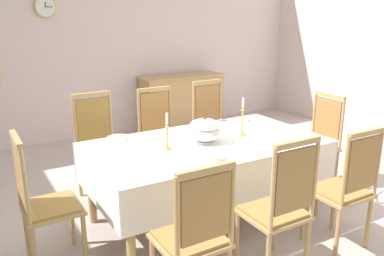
{
  "coord_description": "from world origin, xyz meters",
  "views": [
    {
      "loc": [
        -1.87,
        -2.98,
        1.91
      ],
      "look_at": [
        -0.18,
        -0.1,
        0.94
      ],
      "focal_mm": 37.33,
      "sensor_mm": 36.0,
      "label": 1
    }
  ],
  "objects_px": {
    "chair_south_b": "(280,206)",
    "bowl_far_right": "(118,138)",
    "chair_north_a": "(98,146)",
    "candlestick_west": "(167,135)",
    "bowl_near_left": "(241,120)",
    "spoon_primary": "(248,119)",
    "chair_head_east": "(318,140)",
    "chair_north_c": "(212,127)",
    "bowl_near_right": "(224,121)",
    "dining_table": "(207,150)",
    "sideboard": "(182,102)",
    "chair_head_west": "(42,200)",
    "soup_tureen": "(205,130)",
    "candlestick_east": "(243,120)",
    "chair_north_b": "(160,136)",
    "chair_south_c": "(346,186)",
    "chair_south_a": "(195,234)",
    "mounted_clock": "(45,7)",
    "spoon_secondary": "(230,121)",
    "bowl_far_left": "(212,157)"
  },
  "relations": [
    {
      "from": "bowl_near_right",
      "to": "sideboard",
      "type": "distance_m",
      "value": 2.61
    },
    {
      "from": "spoon_primary",
      "to": "candlestick_west",
      "type": "bearing_deg",
      "value": -156.35
    },
    {
      "from": "dining_table",
      "to": "bowl_near_right",
      "type": "xyz_separation_m",
      "value": [
        0.51,
        0.46,
        0.09
      ]
    },
    {
      "from": "chair_south_b",
      "to": "spoon_secondary",
      "type": "distance_m",
      "value": 1.61
    },
    {
      "from": "sideboard",
      "to": "spoon_secondary",
      "type": "bearing_deg",
      "value": 72.93
    },
    {
      "from": "chair_north_b",
      "to": "chair_south_c",
      "type": "bearing_deg",
      "value": 109.82
    },
    {
      "from": "chair_head_east",
      "to": "bowl_far_left",
      "type": "xyz_separation_m",
      "value": [
        -1.67,
        -0.41,
        0.25
      ]
    },
    {
      "from": "spoon_secondary",
      "to": "mounted_clock",
      "type": "relative_size",
      "value": 0.61
    },
    {
      "from": "chair_south_a",
      "to": "chair_north_a",
      "type": "distance_m",
      "value": 1.97
    },
    {
      "from": "sideboard",
      "to": "chair_head_east",
      "type": "bearing_deg",
      "value": 92.07
    },
    {
      "from": "spoon_secondary",
      "to": "mounted_clock",
      "type": "height_order",
      "value": "mounted_clock"
    },
    {
      "from": "chair_head_east",
      "to": "bowl_far_right",
      "type": "relative_size",
      "value": 5.41
    },
    {
      "from": "candlestick_west",
      "to": "bowl_near_left",
      "type": "distance_m",
      "value": 1.19
    },
    {
      "from": "chair_north_c",
      "to": "bowl_near_right",
      "type": "height_order",
      "value": "chair_north_c"
    },
    {
      "from": "chair_head_east",
      "to": "bowl_near_left",
      "type": "relative_size",
      "value": 6.1
    },
    {
      "from": "chair_head_west",
      "to": "mounted_clock",
      "type": "bearing_deg",
      "value": 166.24
    },
    {
      "from": "bowl_far_left",
      "to": "mounted_clock",
      "type": "relative_size",
      "value": 0.63
    },
    {
      "from": "chair_south_a",
      "to": "chair_south_b",
      "type": "distance_m",
      "value": 0.72
    },
    {
      "from": "chair_south_b",
      "to": "bowl_far_right",
      "type": "height_order",
      "value": "chair_south_b"
    },
    {
      "from": "chair_south_b",
      "to": "mounted_clock",
      "type": "height_order",
      "value": "mounted_clock"
    },
    {
      "from": "chair_south_a",
      "to": "sideboard",
      "type": "distance_m",
      "value": 4.41
    },
    {
      "from": "chair_north_c",
      "to": "bowl_far_left",
      "type": "xyz_separation_m",
      "value": [
        -0.92,
        -1.4,
        0.22
      ]
    },
    {
      "from": "bowl_far_left",
      "to": "sideboard",
      "type": "distance_m",
      "value": 3.68
    },
    {
      "from": "chair_south_b",
      "to": "bowl_near_left",
      "type": "distance_m",
      "value": 1.58
    },
    {
      "from": "bowl_far_right",
      "to": "spoon_primary",
      "type": "xyz_separation_m",
      "value": [
        1.5,
        -0.02,
        -0.02
      ]
    },
    {
      "from": "mounted_clock",
      "to": "chair_south_b",
      "type": "bearing_deg",
      "value": -80.51
    },
    {
      "from": "bowl_near_left",
      "to": "soup_tureen",
      "type": "bearing_deg",
      "value": -150.33
    },
    {
      "from": "chair_south_b",
      "to": "chair_head_east",
      "type": "relative_size",
      "value": 1.04
    },
    {
      "from": "chair_north_b",
      "to": "sideboard",
      "type": "bearing_deg",
      "value": -125.14
    },
    {
      "from": "sideboard",
      "to": "bowl_far_right",
      "type": "bearing_deg",
      "value": 50.24
    },
    {
      "from": "bowl_near_right",
      "to": "spoon_secondary",
      "type": "xyz_separation_m",
      "value": [
        0.1,
        0.03,
        -0.01
      ]
    },
    {
      "from": "chair_north_a",
      "to": "chair_south_b",
      "type": "relative_size",
      "value": 1.02
    },
    {
      "from": "chair_south_a",
      "to": "spoon_primary",
      "type": "bearing_deg",
      "value": 42.8
    },
    {
      "from": "chair_north_b",
      "to": "spoon_primary",
      "type": "relative_size",
      "value": 6.2
    },
    {
      "from": "chair_north_a",
      "to": "chair_south_b",
      "type": "distance_m",
      "value": 2.1
    },
    {
      "from": "chair_north_c",
      "to": "chair_north_a",
      "type": "bearing_deg",
      "value": 0.02
    },
    {
      "from": "chair_south_b",
      "to": "spoon_primary",
      "type": "bearing_deg",
      "value": 60.11
    },
    {
      "from": "spoon_primary",
      "to": "chair_north_b",
      "type": "bearing_deg",
      "value": 150.22
    },
    {
      "from": "chair_head_east",
      "to": "bowl_near_right",
      "type": "distance_m",
      "value": 1.08
    },
    {
      "from": "dining_table",
      "to": "sideboard",
      "type": "height_order",
      "value": "sideboard"
    },
    {
      "from": "chair_south_c",
      "to": "soup_tureen",
      "type": "xyz_separation_m",
      "value": [
        -0.74,
        0.98,
        0.34
      ]
    },
    {
      "from": "chair_south_c",
      "to": "chair_north_a",
      "type": "bearing_deg",
      "value": 125.91
    },
    {
      "from": "bowl_near_left",
      "to": "bowl_near_right",
      "type": "bearing_deg",
      "value": 165.19
    },
    {
      "from": "sideboard",
      "to": "mounted_clock",
      "type": "xyz_separation_m",
      "value": [
        -2.04,
        0.24,
        1.53
      ]
    },
    {
      "from": "chair_north_b",
      "to": "mounted_clock",
      "type": "height_order",
      "value": "mounted_clock"
    },
    {
      "from": "chair_south_b",
      "to": "spoon_primary",
      "type": "xyz_separation_m",
      "value": [
        0.82,
        1.43,
        0.21
      ]
    },
    {
      "from": "chair_head_west",
      "to": "soup_tureen",
      "type": "xyz_separation_m",
      "value": [
        1.44,
        -0.0,
        0.33
      ]
    },
    {
      "from": "chair_north_a",
      "to": "candlestick_east",
      "type": "relative_size",
      "value": 3.03
    },
    {
      "from": "chair_north_b",
      "to": "bowl_far_left",
      "type": "bearing_deg",
      "value": 81.49
    },
    {
      "from": "candlestick_west",
      "to": "bowl_far_right",
      "type": "bearing_deg",
      "value": 121.25
    }
  ]
}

